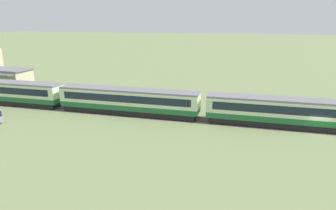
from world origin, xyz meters
name	(u,v)px	position (x,y,z in m)	size (l,w,h in m)	color
ground_plane	(318,134)	(0.00, 0.00, 0.00)	(600.00, 600.00, 0.00)	#707F51
passenger_train	(130,100)	(-26.28, 1.76, 2.19)	(114.03, 3.23, 3.95)	#1E6033
railway_track	(195,119)	(-16.24, 1.76, 0.01)	(168.09, 3.60, 0.04)	#665B51
station_building	(6,78)	(-58.49, 12.12, 2.11)	(10.28, 7.09, 4.16)	#BCB293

